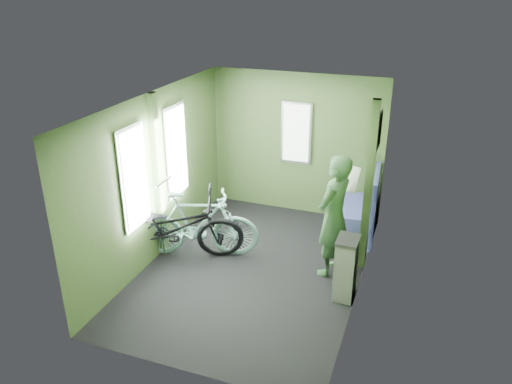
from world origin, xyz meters
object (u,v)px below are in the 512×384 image
waste_box (346,268)px  bench_seat (358,217)px  bicycle_black (176,259)px  passenger (334,216)px  bicycle_mint (199,256)px

waste_box → bench_seat: (-0.11, 1.64, -0.10)m
bicycle_black → passenger: passenger is taller
passenger → bench_seat: bearing=-168.8°
passenger → waste_box: bearing=48.6°
bicycle_mint → passenger: 2.02m
waste_box → bench_seat: 1.65m
bench_seat → waste_box: bearing=-90.4°
passenger → bench_seat: size_ratio=1.57×
bicycle_mint → passenger: bearing=-99.6°
waste_box → passenger: bearing=119.0°
passenger → bench_seat: passenger is taller
waste_box → bench_seat: bench_seat is taller
passenger → waste_box: (0.28, -0.51, -0.42)m
bicycle_mint → bicycle_black: bearing=103.8°
bicycle_black → waste_box: (2.38, -0.07, 0.41)m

